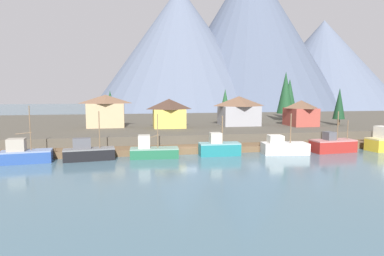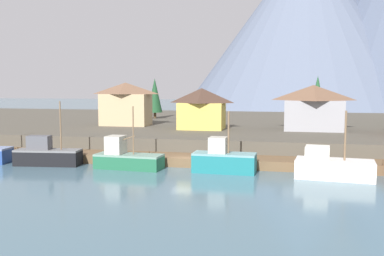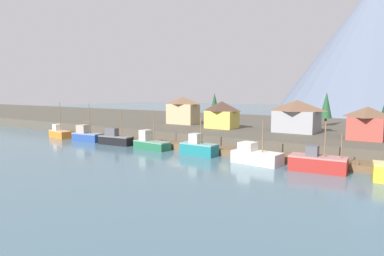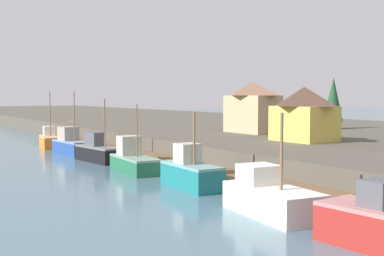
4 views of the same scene
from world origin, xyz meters
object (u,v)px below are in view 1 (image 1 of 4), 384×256
fishing_boat_green (152,151)px  fishing_boat_teal (219,147)px  conifer_near_left (285,93)px  conifer_mid_left (225,101)px  fishing_boat_red (333,145)px  house_red (301,113)px  conifer_back_left (289,96)px  fishing_boat_blue (24,154)px  conifer_near_right (339,104)px  fishing_boat_white (284,147)px  house_tan (106,111)px  conifer_mid_right (110,103)px  house_yellow (169,113)px  house_grey (239,110)px  fishing_boat_black (88,153)px

fishing_boat_green → fishing_boat_teal: fishing_boat_green is taller
fishing_boat_teal → conifer_near_left: 39.86m
conifer_mid_left → fishing_boat_red: bearing=-78.6°
fishing_boat_red → house_red: (3.52, 17.32, 4.14)m
conifer_back_left → fishing_boat_red: bearing=-106.1°
fishing_boat_teal → house_red: bearing=38.7°
fishing_boat_teal → conifer_back_left: 47.89m
fishing_boat_blue → conifer_near_right: conifer_near_right is taller
fishing_boat_blue → conifer_mid_left: conifer_mid_left is taller
fishing_boat_white → house_tan: (-28.78, 21.49, 4.81)m
conifer_mid_right → conifer_back_left: size_ratio=0.70×
fishing_boat_red → conifer_back_left: size_ratio=0.68×
conifer_near_left → fishing_boat_red: bearing=-101.4°
conifer_back_left → conifer_mid_left: bearing=179.4°
fishing_boat_blue → fishing_boat_teal: (28.01, 0.39, 0.01)m
house_red → house_yellow: bearing=177.9°
house_grey → conifer_back_left: (19.98, 16.59, 2.79)m
fishing_boat_green → house_red: (32.85, 16.95, 4.17)m
fishing_boat_black → house_tan: (1.15, 21.11, 4.78)m
house_red → conifer_near_left: bearing=78.6°
fishing_boat_white → house_grey: size_ratio=0.89×
fishing_boat_blue → conifer_near_left: 61.71m
fishing_boat_blue → conifer_mid_left: size_ratio=1.00×
house_tan → conifer_mid_right: (0.09, 15.05, 0.94)m
house_red → conifer_mid_left: conifer_mid_left is taller
fishing_boat_red → house_grey: 23.14m
house_red → conifer_back_left: size_ratio=0.62×
house_grey → conifer_mid_right: (-28.08, 15.73, 1.13)m
fishing_boat_black → conifer_back_left: conifer_back_left is taller
conifer_mid_left → conifer_near_right: bearing=-46.4°
fishing_boat_green → conifer_near_right: 45.06m
fishing_boat_green → conifer_back_left: size_ratio=0.67×
fishing_boat_red → fishing_boat_black: bearing=174.7°
fishing_boat_white → conifer_mid_left: (1.10, 37.59, 6.20)m
house_tan → fishing_boat_teal: bearing=-48.7°
fishing_boat_teal → conifer_mid_right: 40.69m
house_yellow → conifer_mid_right: conifer_mid_right is taller
fishing_boat_blue → house_grey: (37.82, 20.58, 4.49)m
house_red → fishing_boat_black: bearing=-158.0°
fishing_boat_blue → house_grey: house_grey is taller
house_red → fishing_boat_teal: bearing=-143.4°
fishing_boat_teal → house_red: 28.42m
conifer_near_left → house_tan: bearing=-168.4°
house_red → conifer_near_left: (2.62, 12.98, 4.23)m
conifer_mid_right → conifer_back_left: bearing=1.0°
house_red → house_yellow: size_ratio=1.01×
fishing_boat_teal → house_grey: size_ratio=0.77×
conifer_near_right → conifer_mid_left: (-19.72, 20.70, 0.10)m
conifer_mid_left → fishing_boat_teal: bearing=-107.3°
fishing_boat_white → conifer_near_right: conifer_near_right is taller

